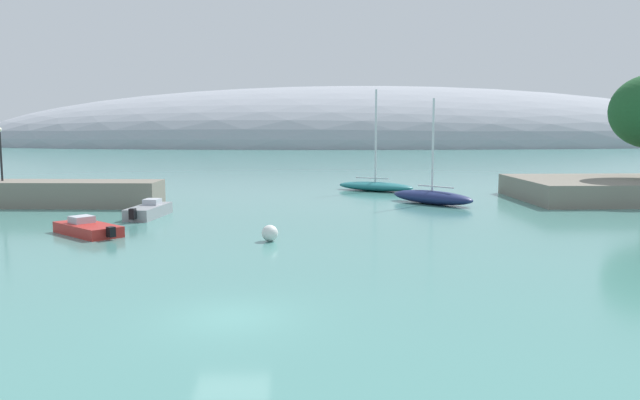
{
  "coord_description": "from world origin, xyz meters",
  "views": [
    {
      "loc": [
        2.1,
        -20.77,
        6.36
      ],
      "look_at": [
        3.87,
        22.91,
        1.2
      ],
      "focal_mm": 36.12,
      "sensor_mm": 36.0,
      "label": 1
    }
  ],
  "objects_px": {
    "sailboat_teal_near_shore": "(375,185)",
    "motorboat_grey_foreground": "(148,211)",
    "motorboat_red_outer": "(88,229)",
    "sailboat_navy_mid_mooring": "(432,197)",
    "mooring_buoy_white": "(270,233)",
    "harbor_lamp_post": "(0,148)"
  },
  "relations": [
    {
      "from": "harbor_lamp_post",
      "to": "mooring_buoy_white",
      "type": "bearing_deg",
      "value": -37.04
    },
    {
      "from": "sailboat_teal_near_shore",
      "to": "harbor_lamp_post",
      "type": "height_order",
      "value": "sailboat_teal_near_shore"
    },
    {
      "from": "sailboat_navy_mid_mooring",
      "to": "mooring_buoy_white",
      "type": "xyz_separation_m",
      "value": [
        -12.39,
        -16.13,
        -0.14
      ]
    },
    {
      "from": "motorboat_grey_foreground",
      "to": "harbor_lamp_post",
      "type": "xyz_separation_m",
      "value": [
        -12.69,
        6.54,
        4.11
      ]
    },
    {
      "from": "motorboat_grey_foreground",
      "to": "harbor_lamp_post",
      "type": "distance_m",
      "value": 14.86
    },
    {
      "from": "sailboat_navy_mid_mooring",
      "to": "mooring_buoy_white",
      "type": "relative_size",
      "value": 9.34
    },
    {
      "from": "sailboat_navy_mid_mooring",
      "to": "motorboat_grey_foreground",
      "type": "bearing_deg",
      "value": 65.54
    },
    {
      "from": "mooring_buoy_white",
      "to": "harbor_lamp_post",
      "type": "distance_m",
      "value": 27.12
    },
    {
      "from": "motorboat_grey_foreground",
      "to": "sailboat_teal_near_shore",
      "type": "bearing_deg",
      "value": -37.39
    },
    {
      "from": "motorboat_grey_foreground",
      "to": "motorboat_red_outer",
      "type": "bearing_deg",
      "value": 173.97
    },
    {
      "from": "sailboat_navy_mid_mooring",
      "to": "motorboat_red_outer",
      "type": "relative_size",
      "value": 1.76
    },
    {
      "from": "sailboat_teal_near_shore",
      "to": "motorboat_red_outer",
      "type": "xyz_separation_m",
      "value": [
        -19.76,
        -23.83,
        -0.17
      ]
    },
    {
      "from": "motorboat_red_outer",
      "to": "harbor_lamp_post",
      "type": "xyz_separation_m",
      "value": [
        -10.76,
        13.58,
        4.19
      ]
    },
    {
      "from": "motorboat_red_outer",
      "to": "sailboat_teal_near_shore",
      "type": "bearing_deg",
      "value": -84.31
    },
    {
      "from": "motorboat_grey_foreground",
      "to": "harbor_lamp_post",
      "type": "bearing_deg",
      "value": 72.03
    },
    {
      "from": "sailboat_navy_mid_mooring",
      "to": "motorboat_grey_foreground",
      "type": "xyz_separation_m",
      "value": [
        -21.1,
        -6.52,
        -0.16
      ]
    },
    {
      "from": "sailboat_teal_near_shore",
      "to": "sailboat_navy_mid_mooring",
      "type": "height_order",
      "value": "sailboat_teal_near_shore"
    },
    {
      "from": "sailboat_teal_near_shore",
      "to": "motorboat_red_outer",
      "type": "bearing_deg",
      "value": -97.59
    },
    {
      "from": "motorboat_red_outer",
      "to": "motorboat_grey_foreground",
      "type": "bearing_deg",
      "value": -59.99
    },
    {
      "from": "sailboat_teal_near_shore",
      "to": "sailboat_navy_mid_mooring",
      "type": "distance_m",
      "value": 10.79
    },
    {
      "from": "sailboat_teal_near_shore",
      "to": "mooring_buoy_white",
      "type": "relative_size",
      "value": 10.7
    },
    {
      "from": "sailboat_teal_near_shore",
      "to": "motorboat_grey_foreground",
      "type": "height_order",
      "value": "sailboat_teal_near_shore"
    }
  ]
}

